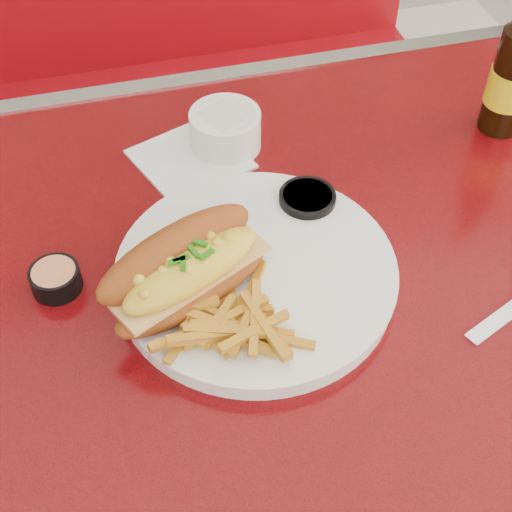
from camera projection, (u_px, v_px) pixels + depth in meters
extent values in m
cube|color=#B30B11|center=(264.00, 296.00, 0.78)|extent=(1.20, 0.80, 0.04)
cube|color=silver|center=(192.00, 91.00, 1.04)|extent=(1.22, 0.03, 0.04)
cylinder|color=silver|center=(262.00, 455.00, 1.07)|extent=(0.09, 0.09, 0.72)
cube|color=maroon|center=(174.00, 187.00, 1.68)|extent=(1.20, 0.50, 0.45)
cylinder|color=white|center=(256.00, 275.00, 0.77)|extent=(0.38, 0.38, 0.02)
cylinder|color=white|center=(256.00, 268.00, 0.76)|extent=(0.38, 0.38, 0.00)
ellipsoid|color=#934617|center=(193.00, 286.00, 0.72)|extent=(0.20, 0.14, 0.04)
cube|color=#E8B168|center=(192.00, 276.00, 0.71)|extent=(0.17, 0.12, 0.01)
ellipsoid|color=yellow|center=(192.00, 269.00, 0.70)|extent=(0.17, 0.12, 0.04)
ellipsoid|color=#934617|center=(176.00, 253.00, 0.71)|extent=(0.20, 0.14, 0.07)
cube|color=silver|center=(287.00, 318.00, 0.71)|extent=(0.02, 0.13, 0.00)
cube|color=silver|center=(271.00, 263.00, 0.76)|extent=(0.02, 0.03, 0.00)
cylinder|color=white|center=(225.00, 130.00, 0.91)|extent=(0.09, 0.09, 0.05)
cylinder|color=black|center=(225.00, 116.00, 0.89)|extent=(0.08, 0.08, 0.01)
cylinder|color=black|center=(56.00, 279.00, 0.76)|extent=(0.06, 0.06, 0.03)
cylinder|color=#E48053|center=(54.00, 273.00, 0.75)|extent=(0.05, 0.05, 0.01)
cylinder|color=black|center=(307.00, 205.00, 0.83)|extent=(0.09, 0.09, 0.03)
cylinder|color=#E48053|center=(307.00, 197.00, 0.82)|extent=(0.07, 0.07, 0.01)
cylinder|color=black|center=(511.00, 82.00, 0.90)|extent=(0.06, 0.06, 0.14)
cylinder|color=yellow|center=(510.00, 86.00, 0.91)|extent=(0.06, 0.06, 0.05)
cube|color=white|center=(190.00, 159.00, 0.91)|extent=(0.16, 0.16, 0.00)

